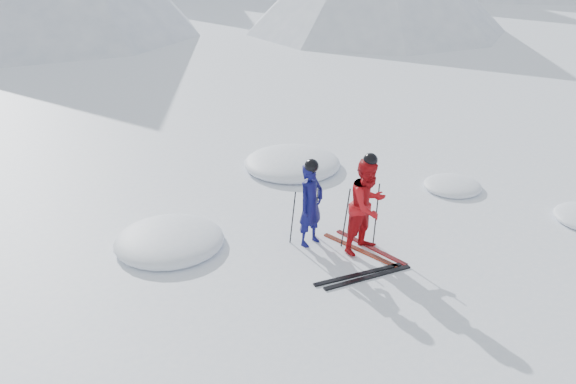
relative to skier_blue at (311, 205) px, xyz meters
name	(u,v)px	position (x,y,z in m)	size (l,w,h in m)	color
ground	(395,234)	(1.66, -0.39, -0.80)	(160.00, 160.00, 0.00)	white
skier_blue	(311,205)	(0.00, 0.00, 0.00)	(0.58, 0.38, 1.60)	#0E0E54
skier_red	(368,206)	(0.82, -0.64, 0.10)	(0.88, 0.68, 1.80)	#B40E14
pole_blue_left	(293,218)	(-0.30, 0.15, -0.27)	(0.02, 0.02, 1.06)	black
pole_blue_right	(316,210)	(0.25, 0.25, -0.27)	(0.02, 0.02, 1.06)	black
pole_red_left	(346,218)	(0.52, -0.39, -0.20)	(0.02, 0.02, 1.20)	black
pole_red_right	(376,214)	(1.12, -0.49, -0.20)	(0.02, 0.02, 1.20)	black
ski_worn_left	(359,250)	(0.70, -0.64, -0.78)	(0.09, 1.70, 0.03)	black
ski_worn_right	(371,247)	(0.94, -0.64, -0.78)	(0.09, 1.70, 0.03)	black
ski_loose_a	(358,274)	(0.24, -1.37, -0.78)	(0.09, 1.70, 0.03)	black
ski_loose_b	(368,277)	(0.34, -1.52, -0.78)	(0.09, 1.70, 0.03)	black
snow_lumps	(298,196)	(0.70, 2.02, -0.80)	(9.73, 6.97, 0.52)	white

